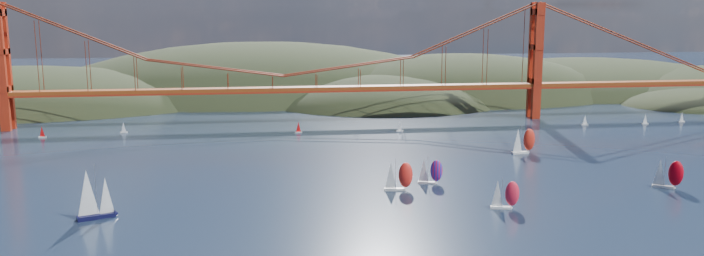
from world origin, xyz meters
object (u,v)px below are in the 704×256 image
sloop_navy (93,195)px  racer_0 (398,176)px  racer_2 (667,173)px  racer_rwb (430,171)px  racer_3 (523,140)px  racer_1 (504,194)px

sloop_navy → racer_0: size_ratio=1.50×
racer_2 → racer_rwb: (-68.73, 14.73, -0.52)m
sloop_navy → racer_0: bearing=-11.3°
racer_rwb → sloop_navy: bearing=-146.8°
racer_3 → racer_rwb: (-44.62, -37.34, -0.85)m
racer_3 → racer_1: bearing=-124.0°
racer_0 → racer_rwb: (11.22, 6.37, -0.49)m
racer_2 → racer_rwb: size_ratio=1.13×
racer_0 → racer_rwb: racer_0 is taller
racer_1 → racer_rwb: size_ratio=1.01×
racer_1 → racer_2: bearing=25.8°
racer_1 → racer_2: (55.44, 13.50, 0.48)m
racer_3 → racer_2: bearing=-73.6°
sloop_navy → racer_0: 83.85m
racer_2 → racer_1: bearing=-135.9°
racer_0 → racer_3: racer_3 is taller
sloop_navy → racer_3: size_ratio=1.39×
racer_1 → racer_3: 72.68m
sloop_navy → racer_rwb: (93.55, 22.22, -2.29)m
sloop_navy → racer_1: (106.84, -6.01, -2.25)m
racer_2 → racer_3: (-24.11, 52.07, 0.33)m
racer_0 → racer_1: 32.85m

